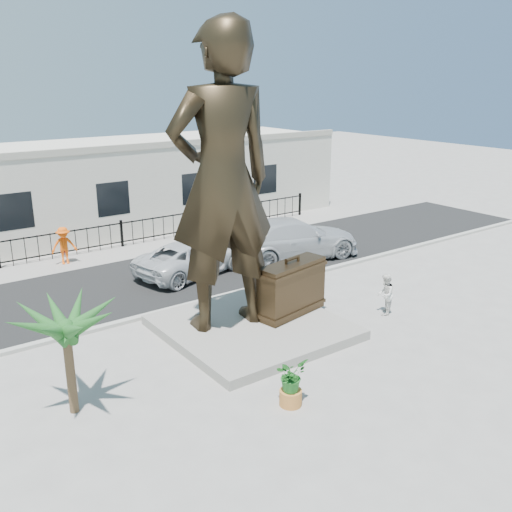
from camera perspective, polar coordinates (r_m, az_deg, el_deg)
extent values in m
plane|color=#9E9991|center=(17.47, 3.91, -8.83)|extent=(100.00, 100.00, 0.00)
cube|color=black|center=(23.67, -8.58, -1.76)|extent=(40.00, 7.00, 0.01)
cube|color=#A5A399|center=(20.78, -4.07, -4.21)|extent=(40.00, 0.25, 0.12)
cube|color=#9E9991|center=(27.12, -12.53, 0.54)|extent=(40.00, 2.50, 0.02)
cube|color=gray|center=(18.19, -0.35, -7.14)|extent=(5.20, 5.20, 0.30)
cube|color=black|center=(27.67, -13.28, 2.10)|extent=(22.00, 0.10, 1.20)
cube|color=silver|center=(31.16, -16.56, 6.57)|extent=(28.00, 7.00, 4.40)
imported|color=black|center=(16.83, -3.43, 7.52)|extent=(3.58, 2.61, 9.05)
cube|color=#352616|center=(18.53, 3.59, -3.24)|extent=(2.61, 1.25, 1.77)
imported|color=white|center=(19.76, 12.80, -3.77)|extent=(0.88, 0.83, 1.43)
imported|color=silver|center=(23.35, -6.44, -0.15)|extent=(5.31, 3.32, 1.37)
imported|color=#BCBEC1|center=(25.18, 3.62, 1.75)|extent=(6.54, 3.61, 1.79)
imported|color=#FF5A0D|center=(25.70, -18.65, 1.00)|extent=(1.14, 0.78, 1.63)
cylinder|color=#BF7432|center=(14.46, 3.48, -13.95)|extent=(0.56, 0.56, 0.40)
imported|color=#216722|center=(14.15, 3.53, -11.81)|extent=(0.88, 0.80, 0.83)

